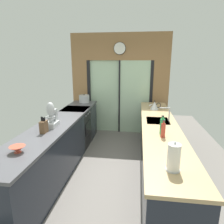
{
  "coord_description": "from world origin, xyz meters",
  "views": [
    {
      "loc": [
        0.52,
        -3.02,
        1.99
      ],
      "look_at": [
        0.0,
        0.84,
        0.98
      ],
      "focal_mm": 31.76,
      "sensor_mm": 36.0,
      "label": 1
    }
  ],
  "objects_px": {
    "mixing_bowl": "(18,149)",
    "paper_towel_roll": "(174,158)",
    "knife_block": "(44,127)",
    "soap_bottle_near": "(163,130)",
    "stock_pot": "(84,99)",
    "oven_range": "(76,128)",
    "kettle": "(155,105)",
    "soap_bottle_far": "(162,126)",
    "stand_mixer": "(51,117)"
  },
  "relations": [
    {
      "from": "mixing_bowl",
      "to": "paper_towel_roll",
      "type": "distance_m",
      "value": 1.79
    },
    {
      "from": "knife_block",
      "to": "soap_bottle_near",
      "type": "distance_m",
      "value": 1.78
    },
    {
      "from": "paper_towel_roll",
      "to": "stock_pot",
      "type": "bearing_deg",
      "value": 119.52
    },
    {
      "from": "oven_range",
      "to": "knife_block",
      "type": "bearing_deg",
      "value": -89.33
    },
    {
      "from": "knife_block",
      "to": "kettle",
      "type": "height_order",
      "value": "knife_block"
    },
    {
      "from": "soap_bottle_near",
      "to": "soap_bottle_far",
      "type": "bearing_deg",
      "value": 90.0
    },
    {
      "from": "soap_bottle_near",
      "to": "kettle",
      "type": "bearing_deg",
      "value": 89.94
    },
    {
      "from": "paper_towel_roll",
      "to": "stand_mixer",
      "type": "bearing_deg",
      "value": 147.49
    },
    {
      "from": "stand_mixer",
      "to": "stock_pot",
      "type": "relative_size",
      "value": 1.53
    },
    {
      "from": "soap_bottle_far",
      "to": "oven_range",
      "type": "bearing_deg",
      "value": 142.0
    },
    {
      "from": "mixing_bowl",
      "to": "knife_block",
      "type": "height_order",
      "value": "knife_block"
    },
    {
      "from": "oven_range",
      "to": "mixing_bowl",
      "type": "distance_m",
      "value": 2.32
    },
    {
      "from": "oven_range",
      "to": "stock_pot",
      "type": "distance_m",
      "value": 0.91
    },
    {
      "from": "oven_range",
      "to": "stock_pot",
      "type": "xyz_separation_m",
      "value": [
        0.02,
        0.71,
        0.56
      ]
    },
    {
      "from": "knife_block",
      "to": "stock_pot",
      "type": "xyz_separation_m",
      "value": [
        0.0,
        2.29,
        0.0
      ]
    },
    {
      "from": "oven_range",
      "to": "soap_bottle_near",
      "type": "bearing_deg",
      "value": -40.38
    },
    {
      "from": "oven_range",
      "to": "kettle",
      "type": "height_order",
      "value": "kettle"
    },
    {
      "from": "stand_mixer",
      "to": "paper_towel_roll",
      "type": "distance_m",
      "value": 2.11
    },
    {
      "from": "knife_block",
      "to": "kettle",
      "type": "relative_size",
      "value": 0.94
    },
    {
      "from": "oven_range",
      "to": "soap_bottle_near",
      "type": "xyz_separation_m",
      "value": [
        1.8,
        -1.53,
        0.57
      ]
    },
    {
      "from": "knife_block",
      "to": "stock_pot",
      "type": "distance_m",
      "value": 2.29
    },
    {
      "from": "knife_block",
      "to": "kettle",
      "type": "xyz_separation_m",
      "value": [
        1.78,
        1.76,
        -0.01
      ]
    },
    {
      "from": "oven_range",
      "to": "soap_bottle_far",
      "type": "relative_size",
      "value": 3.21
    },
    {
      "from": "stock_pot",
      "to": "kettle",
      "type": "height_order",
      "value": "stock_pot"
    },
    {
      "from": "oven_range",
      "to": "stock_pot",
      "type": "height_order",
      "value": "stock_pot"
    },
    {
      "from": "knife_block",
      "to": "soap_bottle_far",
      "type": "bearing_deg",
      "value": 5.65
    },
    {
      "from": "soap_bottle_near",
      "to": "oven_range",
      "type": "bearing_deg",
      "value": 139.62
    },
    {
      "from": "knife_block",
      "to": "soap_bottle_near",
      "type": "xyz_separation_m",
      "value": [
        1.78,
        0.05,
        0.01
      ]
    },
    {
      "from": "knife_block",
      "to": "stock_pot",
      "type": "bearing_deg",
      "value": 90.0
    },
    {
      "from": "soap_bottle_far",
      "to": "paper_towel_roll",
      "type": "height_order",
      "value": "paper_towel_roll"
    },
    {
      "from": "stock_pot",
      "to": "soap_bottle_far",
      "type": "distance_m",
      "value": 2.77
    },
    {
      "from": "stand_mixer",
      "to": "soap_bottle_near",
      "type": "bearing_deg",
      "value": -7.5
    },
    {
      "from": "soap_bottle_near",
      "to": "paper_towel_roll",
      "type": "bearing_deg",
      "value": -90.0
    },
    {
      "from": "knife_block",
      "to": "soap_bottle_near",
      "type": "relative_size",
      "value": 1.0
    },
    {
      "from": "soap_bottle_near",
      "to": "soap_bottle_far",
      "type": "relative_size",
      "value": 0.89
    },
    {
      "from": "kettle",
      "to": "paper_towel_roll",
      "type": "height_order",
      "value": "paper_towel_roll"
    },
    {
      "from": "stock_pot",
      "to": "soap_bottle_far",
      "type": "relative_size",
      "value": 0.96
    },
    {
      "from": "stock_pot",
      "to": "kettle",
      "type": "bearing_deg",
      "value": -16.71
    },
    {
      "from": "oven_range",
      "to": "stand_mixer",
      "type": "bearing_deg",
      "value": -89.18
    },
    {
      "from": "oven_range",
      "to": "knife_block",
      "type": "distance_m",
      "value": 1.68
    },
    {
      "from": "oven_range",
      "to": "knife_block",
      "type": "relative_size",
      "value": 3.62
    },
    {
      "from": "mixing_bowl",
      "to": "paper_towel_roll",
      "type": "xyz_separation_m",
      "value": [
        1.78,
        -0.16,
        0.1
      ]
    },
    {
      "from": "stand_mixer",
      "to": "soap_bottle_far",
      "type": "xyz_separation_m",
      "value": [
        1.78,
        -0.11,
        -0.04
      ]
    },
    {
      "from": "kettle",
      "to": "oven_range",
      "type": "bearing_deg",
      "value": -174.33
    },
    {
      "from": "mixing_bowl",
      "to": "paper_towel_roll",
      "type": "relative_size",
      "value": 0.6
    },
    {
      "from": "soap_bottle_near",
      "to": "soap_bottle_far",
      "type": "distance_m",
      "value": 0.13
    },
    {
      "from": "oven_range",
      "to": "soap_bottle_near",
      "type": "height_order",
      "value": "soap_bottle_near"
    },
    {
      "from": "mixing_bowl",
      "to": "soap_bottle_near",
      "type": "xyz_separation_m",
      "value": [
        1.78,
        0.74,
        0.07
      ]
    },
    {
      "from": "soap_bottle_near",
      "to": "stock_pot",
      "type": "bearing_deg",
      "value": 128.43
    },
    {
      "from": "stock_pot",
      "to": "soap_bottle_far",
      "type": "xyz_separation_m",
      "value": [
        1.78,
        -2.12,
        0.03
      ]
    }
  ]
}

